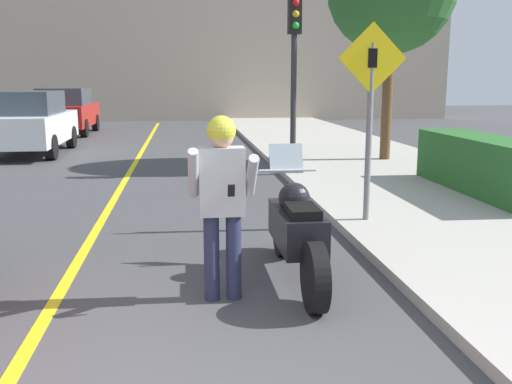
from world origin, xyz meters
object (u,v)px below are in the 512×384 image
Objects in this scene: motorcycle at (296,231)px; parked_car_red at (66,111)px; traffic_light at (294,50)px; person_biker at (222,190)px; parked_car_white at (28,122)px; crossing_sign at (370,103)px.

parked_car_red is (-5.38, 16.39, 0.35)m from motorcycle.
traffic_light reaches higher than parked_car_red.
person_biker is (-0.76, -0.44, 0.51)m from motorcycle.
parked_car_white is at bearing 116.29° from motorcycle.
motorcycle is at bearing 29.85° from person_biker.
crossing_sign reaches higher than person_biker.
crossing_sign reaches higher than parked_car_white.
parked_car_white is (-6.40, 4.18, -1.72)m from traffic_light.
traffic_light is 0.84× the size of parked_car_white.
person_biker is at bearing -67.95° from parked_car_white.
person_biker is 7.26m from traffic_light.
person_biker is at bearing -74.66° from parked_car_red.
motorcycle is at bearing -100.47° from traffic_light.
crossing_sign is 10.90m from parked_car_white.
parked_car_white is at bearing 127.03° from crossing_sign.
traffic_light is 12.09m from parked_car_red.
parked_car_red is at bearing 91.60° from parked_car_white.
traffic_light is at bearing 79.53° from motorcycle.
parked_car_white is at bearing 112.05° from person_biker.
crossing_sign is at bearing -88.07° from traffic_light.
parked_car_white is at bearing 146.84° from traffic_light.
traffic_light is at bearing -56.77° from parked_car_red.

